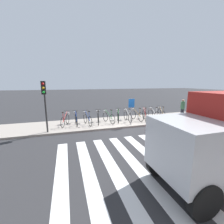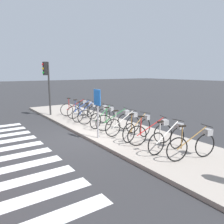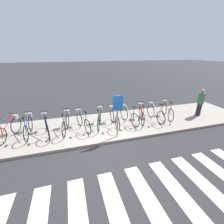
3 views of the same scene
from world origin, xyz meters
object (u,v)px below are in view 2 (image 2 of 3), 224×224
parked_bicycle_0 (77,108)px  traffic_light (47,77)px  parked_bicycle_2 (87,112)px  parked_bicycle_9 (169,137)px  sign_post (97,105)px  parked_bicycle_7 (139,127)px  parked_bicycle_1 (83,110)px  parked_bicycle_4 (104,117)px  parked_bicycle_5 (117,120)px  parked_bicycle_3 (96,114)px  parked_bicycle_6 (125,123)px  parked_bicycle_8 (153,132)px  parked_bicycle_10 (194,144)px

parked_bicycle_0 → traffic_light: 2.45m
parked_bicycle_2 → parked_bicycle_9: bearing=0.3°
sign_post → parked_bicycle_7: bearing=50.7°
parked_bicycle_0 → parked_bicycle_1: 0.72m
parked_bicycle_9 → parked_bicycle_4: bearing=179.5°
parked_bicycle_1 → parked_bicycle_7: 4.72m
parked_bicycle_5 → traffic_light: size_ratio=0.54×
parked_bicycle_3 → parked_bicycle_5: bearing=3.0°
parked_bicycle_2 → parked_bicycle_6: (3.17, 0.05, 0.00)m
parked_bicycle_9 → traffic_light: size_ratio=0.56×
parked_bicycle_8 → traffic_light: (-7.26, -1.25, 1.76)m
parked_bicycle_0 → parked_bicycle_10: 7.80m
parked_bicycle_0 → parked_bicycle_1: size_ratio=0.95×
parked_bicycle_3 → parked_bicycle_7: same height
parked_bicycle_5 → parked_bicycle_8: 2.25m
parked_bicycle_4 → parked_bicycle_5: bearing=6.7°
parked_bicycle_5 → parked_bicycle_8: (2.25, -0.08, 0.00)m
parked_bicycle_1 → parked_bicycle_9: (6.24, -0.14, 0.00)m
parked_bicycle_2 → parked_bicycle_3: (0.83, 0.07, 0.00)m
parked_bicycle_2 → parked_bicycle_8: size_ratio=1.03×
parked_bicycle_1 → parked_bicycle_4: bearing=-2.5°
parked_bicycle_6 → parked_bicycle_10: (3.14, 0.09, 0.00)m
parked_bicycle_10 → traffic_light: bearing=-171.6°
parked_bicycle_7 → parked_bicycle_1: bearing=179.2°
parked_bicycle_8 → parked_bicycle_9: size_ratio=0.96×
parked_bicycle_10 → sign_post: 3.66m
parked_bicycle_7 → sign_post: 1.76m
parked_bicycle_0 → parked_bicycle_7: 5.44m
parked_bicycle_10 → parked_bicycle_7: bearing=-178.9°
parked_bicycle_1 → parked_bicycle_9: size_ratio=1.00×
parked_bicycle_2 → parked_bicycle_8: bearing=1.0°
parked_bicycle_4 → parked_bicycle_6: (1.58, -0.01, 0.00)m
parked_bicycle_0 → parked_bicycle_2: (1.49, -0.15, 0.00)m
parked_bicycle_1 → parked_bicycle_2: size_ratio=1.02×
parked_bicycle_2 → parked_bicycle_8: same height
parked_bicycle_5 → sign_post: size_ratio=0.88×
parked_bicycle_1 → sign_post: size_ratio=0.91×
parked_bicycle_1 → parked_bicycle_4: size_ratio=1.04×
parked_bicycle_5 → parked_bicycle_9: bearing=-2.5°
parked_bicycle_6 → traffic_light: (-5.73, -1.22, 1.76)m
parked_bicycle_2 → parked_bicycle_4: bearing=2.1°
parked_bicycle_0 → sign_post: 4.70m
parked_bicycle_1 → parked_bicycle_10: bearing=-0.2°
parked_bicycle_6 → parked_bicycle_8: (1.52, 0.03, 0.00)m
parked_bicycle_10 → sign_post: bearing=-159.5°
parked_bicycle_4 → parked_bicycle_8: 3.10m
parked_bicycle_0 → parked_bicycle_4: size_ratio=0.99×
parked_bicycle_9 → parked_bicycle_10: (0.83, 0.11, 0.00)m
parked_bicycle_2 → parked_bicycle_5: same height
parked_bicycle_6 → parked_bicycle_10: same height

